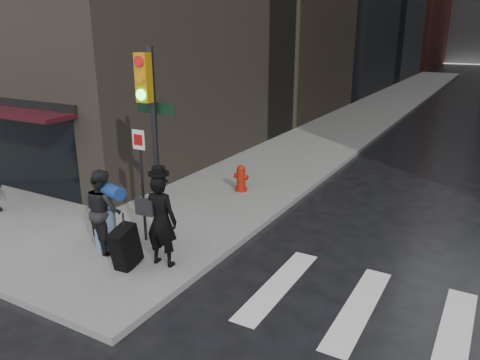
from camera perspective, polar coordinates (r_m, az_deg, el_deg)
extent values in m
plane|color=black|center=(10.55, -15.52, -9.89)|extent=(140.00, 140.00, 0.00)
cube|color=slate|center=(34.46, 18.00, 9.13)|extent=(4.00, 50.00, 0.15)
cube|color=silver|center=(9.46, 4.70, -12.63)|extent=(0.50, 3.00, 0.01)
cube|color=silver|center=(9.02, 14.26, -14.84)|extent=(0.50, 3.00, 0.01)
cube|color=silver|center=(8.86, 24.69, -16.76)|extent=(0.50, 3.00, 0.01)
imported|color=black|center=(9.61, -9.59, -4.88)|extent=(0.75, 0.52, 1.95)
cylinder|color=black|center=(9.28, -9.90, 0.78)|extent=(0.42, 0.42, 0.05)
cylinder|color=black|center=(9.26, -9.92, 1.14)|extent=(0.26, 0.26, 0.16)
cube|color=black|center=(9.64, -11.48, -3.26)|extent=(0.42, 0.16, 0.34)
cube|color=black|center=(9.82, -13.78, -7.98)|extent=(0.39, 0.78, 0.98)
cylinder|color=black|center=(9.61, -14.01, -5.20)|extent=(0.04, 0.04, 0.45)
imported|color=black|center=(10.58, -16.35, -3.56)|extent=(1.08, 0.97, 1.83)
cube|color=black|center=(11.14, -16.20, -4.47)|extent=(0.62, 0.47, 0.34)
cylinder|color=navy|center=(10.19, -15.27, -1.36)|extent=(0.60, 0.39, 0.29)
cylinder|color=black|center=(10.16, -10.25, 3.43)|extent=(0.13, 0.13, 4.33)
cube|color=orange|center=(9.72, -11.67, 12.11)|extent=(0.30, 0.20, 0.97)
cylinder|color=red|center=(9.61, -12.23, 13.96)|extent=(0.22, 0.05, 0.22)
cylinder|color=orange|center=(9.64, -12.10, 12.04)|extent=(0.22, 0.05, 0.22)
cylinder|color=#19E533|center=(9.67, -11.98, 10.13)|extent=(0.22, 0.05, 0.22)
cylinder|color=black|center=(10.68, -11.79, -0.80)|extent=(0.06, 0.06, 2.60)
cube|color=white|center=(10.37, -12.27, 4.83)|extent=(0.32, 0.02, 0.43)
cube|color=black|center=(10.04, -10.25, 8.62)|extent=(0.97, 0.03, 0.24)
cylinder|color=#9A1909|center=(14.14, 0.12, -1.09)|extent=(0.35, 0.35, 0.11)
cylinder|color=#9A1909|center=(14.06, 0.12, -0.02)|extent=(0.27, 0.27, 0.66)
sphere|color=#9A1909|center=(13.95, 0.12, 1.36)|extent=(0.24, 0.24, 0.24)
cylinder|color=#9A1909|center=(14.02, 0.12, 0.41)|extent=(0.45, 0.18, 0.15)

